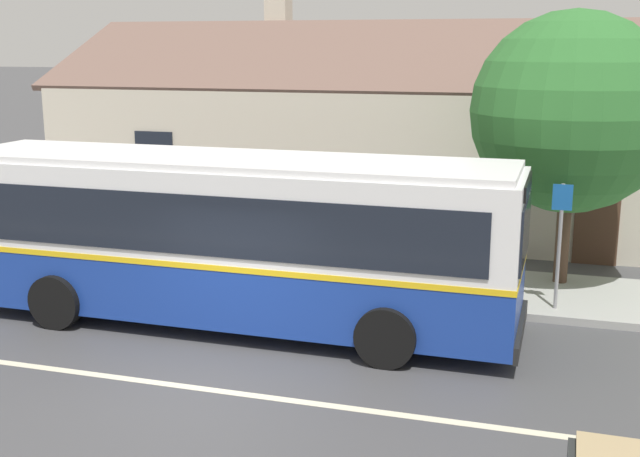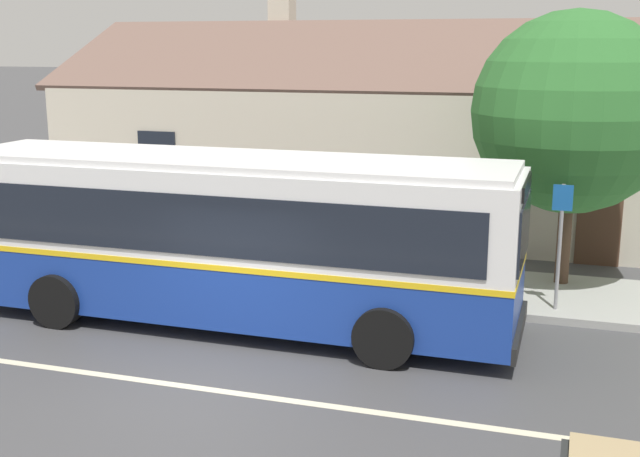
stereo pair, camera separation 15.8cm
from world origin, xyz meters
TOP-DOWN VIEW (x-y plane):
  - ground_plane at (0.00, 0.00)m, footprint 300.00×300.00m
  - sidewalk_far at (0.00, 6.00)m, footprint 60.00×3.00m
  - lane_divider_stripe at (0.00, 0.00)m, footprint 60.00×0.16m
  - community_building at (2.48, 13.46)m, footprint 23.38×8.83m
  - transit_bus at (-0.70, 2.90)m, footprint 10.55×2.83m
  - bench_by_building at (-7.68, 5.98)m, footprint 1.56×0.51m
  - bench_down_street at (-3.12, 5.31)m, footprint 1.74×0.51m
  - street_tree_primary at (5.15, 6.85)m, footprint 4.07×4.07m
  - bus_stop_sign at (5.08, 4.99)m, footprint 0.36×0.07m

SIDE VIEW (x-z plane):
  - ground_plane at x=0.00m, z-range 0.00..0.00m
  - lane_divider_stripe at x=0.00m, z-range 0.00..0.01m
  - sidewalk_far at x=0.00m, z-range 0.00..0.15m
  - bench_by_building at x=-7.68m, z-range 0.09..1.03m
  - bench_down_street at x=-3.12m, z-range 0.10..1.04m
  - bus_stop_sign at x=5.08m, z-range 0.44..2.84m
  - transit_bus at x=-0.70m, z-range 0.12..3.21m
  - community_building at x=2.48m, z-range -1.33..5.45m
  - street_tree_primary at x=5.15m, z-range 0.83..6.58m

